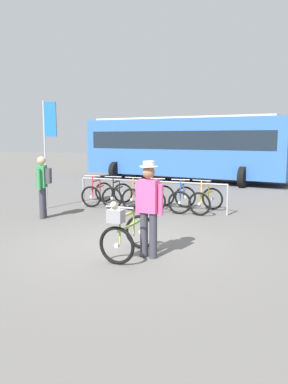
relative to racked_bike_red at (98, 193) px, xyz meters
name	(u,v)px	position (x,y,z in m)	size (l,w,h in m)	color
ground_plane	(127,245)	(2.61, -3.99, -0.37)	(80.00, 80.00, 0.00)	#605E5B
bike_rack_rail	(150,186)	(1.85, -0.26, 0.33)	(4.61, 0.26, 0.88)	#99999E
racked_bike_red	(98,193)	(0.00, 0.00, 0.00)	(0.71, 1.12, 0.97)	black
racked_bike_black	(118,194)	(0.70, -0.03, 0.00)	(0.74, 1.14, 0.97)	black
racked_bike_orange	(138,196)	(1.40, -0.06, 0.00)	(0.69, 1.12, 0.97)	black
racked_bike_lime	(160,197)	(2.10, -0.09, 0.00)	(0.68, 1.10, 0.97)	black
racked_bike_blue	(182,198)	(2.80, -0.12, 0.00)	(0.74, 1.15, 0.97)	black
racked_bike_yellow	(206,200)	(3.50, -0.16, 0.00)	(0.85, 1.22, 0.98)	black
featured_bicycle	(127,231)	(2.90, -4.71, 0.12)	(0.72, 1.23, 1.09)	black
person_with_featured_bike	(149,205)	(3.26, -4.56, 0.58)	(0.53, 0.32, 1.72)	#383842
pedestrian_with_backpack	(43,183)	(-0.44, -2.32, 0.57)	(0.41, 0.51, 1.64)	#383842
bus_distant	(184,145)	(0.99, 7.56, 1.37)	(10.28, 4.51, 3.08)	#3366B7
banner_flag	(48,134)	(-1.03, -1.10, 1.86)	(0.45, 0.05, 3.20)	#B2B2B7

